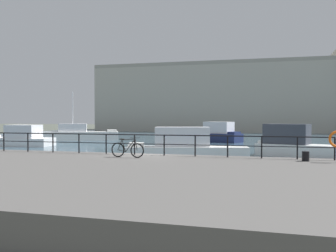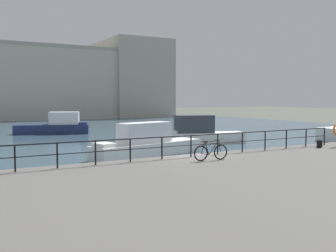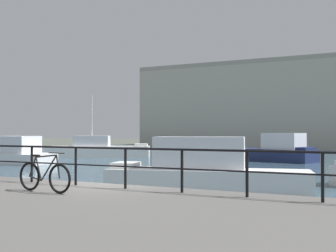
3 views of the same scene
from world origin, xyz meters
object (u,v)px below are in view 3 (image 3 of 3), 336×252
(moored_red_daysailer, at_px, (203,171))
(parked_bicycle, at_px, (44,176))
(moored_blue_motorboat, at_px, (274,151))
(moored_green_narrowboat, at_px, (98,149))
(moored_white_yacht, at_px, (12,153))

(moored_red_daysailer, relative_size, parked_bicycle, 4.85)
(moored_red_daysailer, distance_m, moored_blue_motorboat, 19.75)
(moored_green_narrowboat, relative_size, parked_bicycle, 5.56)
(moored_green_narrowboat, xyz_separation_m, parked_bicycle, (17.15, -26.01, 0.61))
(moored_blue_motorboat, distance_m, moored_green_narrowboat, 16.75)
(moored_blue_motorboat, distance_m, moored_white_yacht, 21.38)
(moored_white_yacht, bearing_deg, moored_blue_motorboat, -154.52)
(moored_blue_motorboat, bearing_deg, moored_white_yacht, -126.19)
(moored_white_yacht, relative_size, parked_bicycle, 4.07)
(moored_blue_motorboat, height_order, moored_green_narrowboat, moored_green_narrowboat)
(moored_red_daysailer, relative_size, moored_white_yacht, 1.19)
(moored_red_daysailer, xyz_separation_m, moored_white_yacht, (-19.09, 7.73, -0.00))
(moored_white_yacht, xyz_separation_m, moored_green_narrowboat, (1.11, 9.82, -0.05))
(moored_red_daysailer, bearing_deg, moored_white_yacht, -36.36)
(moored_blue_motorboat, height_order, parked_bicycle, moored_blue_motorboat)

